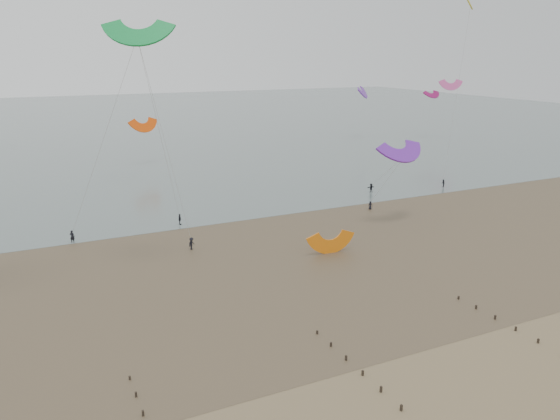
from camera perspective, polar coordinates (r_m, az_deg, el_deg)
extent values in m
plane|color=brown|center=(44.30, 7.19, -20.61)|extent=(500.00, 500.00, 0.00)
plane|color=#475654|center=(231.90, -20.67, 8.53)|extent=(500.00, 500.00, 0.00)
plane|color=#473A28|center=(72.49, -7.88, -5.41)|extent=(500.00, 500.00, 0.00)
ellipsoid|color=slate|center=(57.93, -21.26, -12.19)|extent=(23.60, 14.36, 0.01)
ellipsoid|color=slate|center=(79.20, -0.25, -3.37)|extent=(33.64, 18.32, 0.01)
ellipsoid|color=slate|center=(91.91, 20.97, -1.70)|extent=(19.65, 13.67, 0.01)
cube|color=black|center=(45.12, -14.12, -19.93)|extent=(0.16, 0.16, 0.51)
cube|color=black|center=(47.27, -14.81, -18.17)|extent=(0.16, 0.16, 0.48)
cube|color=black|center=(49.46, -15.43, -16.56)|extent=(0.16, 0.16, 0.45)
cube|color=black|center=(45.36, 12.56, -19.53)|extent=(0.16, 0.16, 0.59)
cube|color=black|center=(47.06, 10.51, -17.98)|extent=(0.16, 0.16, 0.57)
cube|color=black|center=(48.84, 8.63, -16.51)|extent=(0.16, 0.16, 0.54)
cube|color=black|center=(50.70, 6.92, -15.13)|extent=(0.16, 0.16, 0.51)
cube|color=black|center=(52.62, 5.35, -13.85)|extent=(0.16, 0.16, 0.48)
cube|color=black|center=(54.60, 3.91, -12.64)|extent=(0.16, 0.16, 0.45)
cube|color=black|center=(58.29, 25.38, -12.26)|extent=(0.16, 0.16, 0.57)
cube|color=black|center=(59.73, 23.41, -11.33)|extent=(0.16, 0.16, 0.54)
cube|color=black|center=(61.26, 21.56, -10.43)|extent=(0.16, 0.16, 0.51)
cube|color=black|center=(62.86, 19.81, -9.56)|extent=(0.16, 0.16, 0.48)
cube|color=black|center=(64.53, 18.16, -8.74)|extent=(0.16, 0.16, 0.45)
imported|color=black|center=(84.17, -20.89, -2.61)|extent=(0.82, 0.72, 1.89)
imported|color=black|center=(76.98, -9.23, -3.48)|extent=(1.31, 1.21, 1.76)
imported|color=black|center=(96.75, 9.42, 0.50)|extent=(0.84, 0.87, 1.51)
imported|color=black|center=(108.78, 9.49, 2.30)|extent=(1.67, 0.61, 1.77)
imported|color=black|center=(116.18, 16.67, 2.68)|extent=(0.96, 1.00, 1.63)
imported|color=black|center=(88.30, -10.43, -0.97)|extent=(0.73, 1.14, 1.80)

